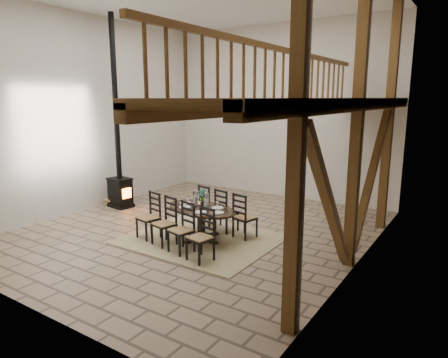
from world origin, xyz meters
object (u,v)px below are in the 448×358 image
Objects in this scene: dining_table at (198,224)px; log_stack at (112,202)px; wood_stove at (119,166)px; log_basket at (123,200)px.

log_stack is at bearing 178.81° from dining_table.
log_stack is (-0.31, -0.03, -1.03)m from wood_stove.
dining_table is 4.23× the size of log_basket.
dining_table is 3.48m from log_basket.
log_basket is 1.53× the size of log_stack.
wood_stove is 0.95m from log_basket.
dining_table is 3.77m from log_stack.
dining_table is 0.44× the size of wood_stove.
log_basket is (0.01, 0.07, -0.95)m from wood_stove.
log_basket is (-3.33, 1.00, -0.18)m from dining_table.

